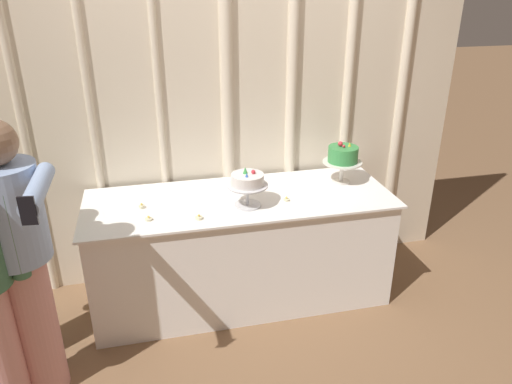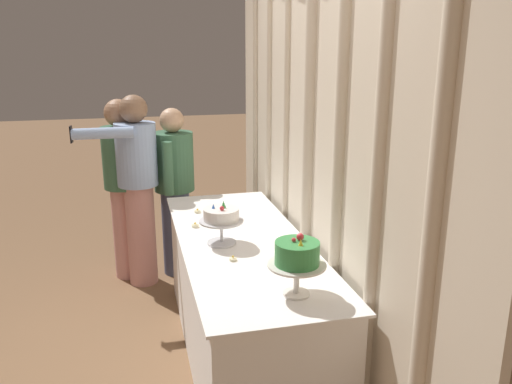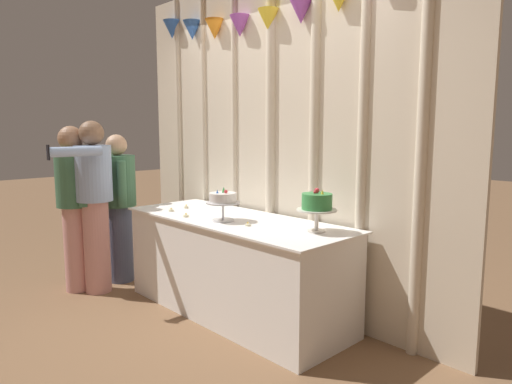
{
  "view_description": "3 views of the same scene",
  "coord_description": "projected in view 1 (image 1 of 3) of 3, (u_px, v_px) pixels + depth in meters",
  "views": [
    {
      "loc": [
        -0.57,
        -2.82,
        2.17
      ],
      "look_at": [
        0.11,
        0.08,
        0.84
      ],
      "focal_mm": 33.8,
      "sensor_mm": 36.0,
      "label": 1
    },
    {
      "loc": [
        2.95,
        -0.54,
        1.96
      ],
      "look_at": [
        -0.14,
        0.22,
        1.06
      ],
      "focal_mm": 36.62,
      "sensor_mm": 36.0,
      "label": 2
    },
    {
      "loc": [
        2.77,
        -2.3,
        1.52
      ],
      "look_at": [
        0.14,
        0.21,
        1.02
      ],
      "focal_mm": 32.37,
      "sensor_mm": 36.0,
      "label": 3
    }
  ],
  "objects": [
    {
      "name": "draped_curtain",
      "position": [
        232.0,
        79.0,
        3.37
      ],
      "size": [
        3.55,
        0.18,
        2.83
      ],
      "color": "beige",
      "rests_on": "ground_plane"
    },
    {
      "name": "tealight_far_right",
      "position": [
        286.0,
        200.0,
        3.22
      ],
      "size": [
        0.04,
        0.04,
        0.03
      ],
      "color": "beige",
      "rests_on": "cake_table"
    },
    {
      "name": "guest_man_pink_jacket",
      "position": [
        8.0,
        244.0,
        2.72
      ],
      "size": [
        0.49,
        0.42,
        1.46
      ],
      "color": "#4C5675",
      "rests_on": "ground_plane"
    },
    {
      "name": "tealight_near_left",
      "position": [
        149.0,
        219.0,
        2.96
      ],
      "size": [
        0.05,
        0.05,
        0.03
      ],
      "color": "beige",
      "rests_on": "cake_table"
    },
    {
      "name": "cake_display_nearleft",
      "position": [
        247.0,
        183.0,
        3.09
      ],
      "size": [
        0.27,
        0.27,
        0.27
      ],
      "color": "silver",
      "rests_on": "cake_table"
    },
    {
      "name": "ground_plane",
      "position": [
        244.0,
        303.0,
        3.51
      ],
      "size": [
        24.0,
        24.0,
        0.0
      ],
      "primitive_type": "plane",
      "color": "#846042"
    },
    {
      "name": "tealight_far_left",
      "position": [
        142.0,
        206.0,
        3.12
      ],
      "size": [
        0.04,
        0.04,
        0.04
      ],
      "color": "beige",
      "rests_on": "cake_table"
    },
    {
      "name": "guest_girl_blue_dress",
      "position": [
        19.0,
        256.0,
        2.44
      ],
      "size": [
        0.49,
        0.64,
        1.59
      ],
      "color": "#D6938E",
      "rests_on": "ground_plane"
    },
    {
      "name": "cake_display_nearright",
      "position": [
        343.0,
        156.0,
        3.43
      ],
      "size": [
        0.28,
        0.28,
        0.31
      ],
      "color": "silver",
      "rests_on": "cake_table"
    },
    {
      "name": "cake_table",
      "position": [
        241.0,
        248.0,
        3.43
      ],
      "size": [
        2.09,
        0.77,
        0.8
      ],
      "color": "white",
      "rests_on": "ground_plane"
    },
    {
      "name": "tealight_near_right",
      "position": [
        199.0,
        218.0,
        2.98
      ],
      "size": [
        0.05,
        0.05,
        0.03
      ],
      "color": "beige",
      "rests_on": "cake_table"
    }
  ]
}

